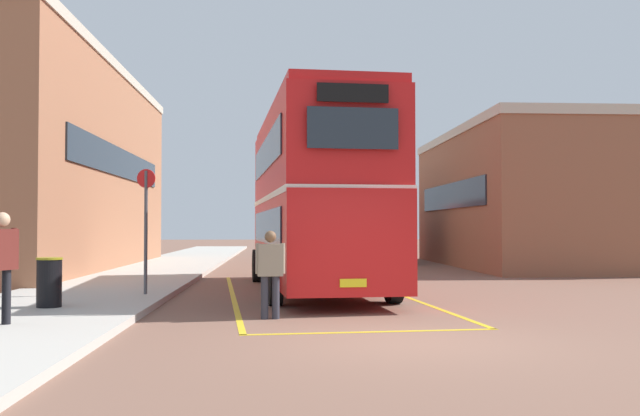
# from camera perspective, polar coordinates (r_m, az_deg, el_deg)

# --- Properties ---
(ground_plane) EXTENTS (135.60, 135.60, 0.00)m
(ground_plane) POSITION_cam_1_polar(r_m,az_deg,el_deg) (24.91, 1.14, -5.46)
(ground_plane) COLOR brown
(sidewalk_left) EXTENTS (4.00, 57.60, 0.14)m
(sidewalk_left) POSITION_cam_1_polar(r_m,az_deg,el_deg) (27.60, -12.90, -4.89)
(sidewalk_left) COLOR #B2ADA3
(sidewalk_left) RESTS_ON ground
(brick_building_left) EXTENTS (6.80, 18.81, 7.97)m
(brick_building_left) POSITION_cam_1_polar(r_m,az_deg,el_deg) (29.16, -22.37, 3.07)
(brick_building_left) COLOR #9E6647
(brick_building_left) RESTS_ON ground
(depot_building_right) EXTENTS (8.10, 13.90, 5.88)m
(depot_building_right) POSITION_cam_1_polar(r_m,az_deg,el_deg) (31.97, 17.60, 0.76)
(depot_building_right) COLOR brown
(depot_building_right) RESTS_ON ground
(double_decker_bus) EXTENTS (3.58, 10.74, 4.75)m
(double_decker_bus) POSITION_cam_1_polar(r_m,az_deg,el_deg) (18.58, -0.48, 0.96)
(double_decker_bus) COLOR black
(double_decker_bus) RESTS_ON ground
(single_deck_bus) EXTENTS (2.92, 8.25, 3.02)m
(single_deck_bus) POSITION_cam_1_polar(r_m,az_deg,el_deg) (34.58, 3.43, -1.64)
(single_deck_bus) COLOR black
(single_deck_bus) RESTS_ON ground
(pedestrian_boarding) EXTENTS (0.55, 0.28, 1.63)m
(pedestrian_boarding) POSITION_cam_1_polar(r_m,az_deg,el_deg) (12.97, -4.09, -4.94)
(pedestrian_boarding) COLOR #2D2D38
(pedestrian_boarding) RESTS_ON ground
(pedestrian_waiting_near) EXTENTS (0.42, 0.55, 1.80)m
(pedestrian_waiting_near) POSITION_cam_1_polar(r_m,az_deg,el_deg) (12.23, -24.61, -3.80)
(pedestrian_waiting_near) COLOR black
(pedestrian_waiting_near) RESTS_ON sidewalk_left
(litter_bin) EXTENTS (0.50, 0.50, 0.96)m
(litter_bin) POSITION_cam_1_polar(r_m,az_deg,el_deg) (14.63, -21.25, -5.67)
(litter_bin) COLOR black
(litter_bin) RESTS_ON sidewalk_left
(bus_stop_sign) EXTENTS (0.44, 0.11, 2.91)m
(bus_stop_sign) POSITION_cam_1_polar(r_m,az_deg,el_deg) (16.72, -14.04, -0.90)
(bus_stop_sign) COLOR #4C4C51
(bus_stop_sign) RESTS_ON sidewalk_left
(bay_marking_yellow) EXTENTS (5.39, 12.93, 0.01)m
(bay_marking_yellow) POSITION_cam_1_polar(r_m,az_deg,el_deg) (16.70, 0.15, -7.38)
(bay_marking_yellow) COLOR gold
(bay_marking_yellow) RESTS_ON ground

